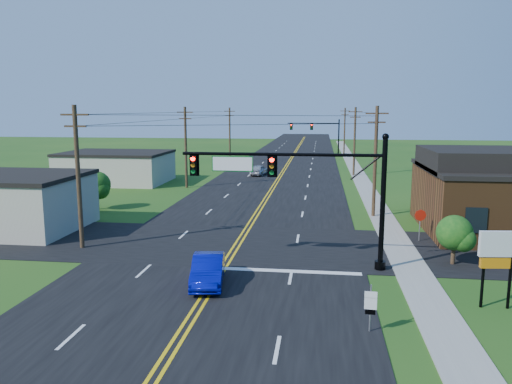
# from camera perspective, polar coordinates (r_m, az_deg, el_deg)

# --- Properties ---
(ground) EXTENTS (260.00, 260.00, 0.00)m
(ground) POSITION_cam_1_polar(r_m,az_deg,el_deg) (21.62, -8.06, -14.47)
(ground) COLOR #194614
(ground) RESTS_ON ground
(road_main) EXTENTS (16.00, 220.00, 0.04)m
(road_main) POSITION_cam_1_polar(r_m,az_deg,el_deg) (69.78, 2.92, 2.26)
(road_main) COLOR black
(road_main) RESTS_ON ground
(road_cross) EXTENTS (70.00, 10.00, 0.04)m
(road_cross) POSITION_cam_1_polar(r_m,az_deg,el_deg) (32.67, -2.43, -6.02)
(road_cross) COLOR black
(road_cross) RESTS_ON ground
(sidewalk) EXTENTS (2.00, 160.00, 0.08)m
(sidewalk) POSITION_cam_1_polar(r_m,az_deg,el_deg) (59.87, 12.21, 0.89)
(sidewalk) COLOR gray
(sidewalk) RESTS_ON ground
(signal_mast_main) EXTENTS (11.30, 0.60, 7.48)m
(signal_mast_main) POSITION_cam_1_polar(r_m,az_deg,el_deg) (27.33, 5.05, 1.04)
(signal_mast_main) COLOR black
(signal_mast_main) RESTS_ON ground
(signal_mast_far) EXTENTS (10.98, 0.60, 7.48)m
(signal_mast_far) POSITION_cam_1_polar(r_m,az_deg,el_deg) (99.11, 6.91, 6.96)
(signal_mast_far) COLOR black
(signal_mast_far) RESTS_ON ground
(cream_bldg_near) EXTENTS (10.20, 8.20, 4.10)m
(cream_bldg_near) POSITION_cam_1_polar(r_m,az_deg,el_deg) (40.48, -26.37, -1.04)
(cream_bldg_near) COLOR beige
(cream_bldg_near) RESTS_ON ground
(cream_bldg_far) EXTENTS (12.20, 9.20, 3.70)m
(cream_bldg_far) POSITION_cam_1_polar(r_m,az_deg,el_deg) (62.41, -15.68, 2.77)
(cream_bldg_far) COLOR beige
(cream_bldg_far) RESTS_ON ground
(utility_pole_left_a) EXTENTS (1.80, 0.28, 9.00)m
(utility_pole_left_a) POSITION_cam_1_polar(r_m,az_deg,el_deg) (32.88, -19.66, 1.89)
(utility_pole_left_a) COLOR #342217
(utility_pole_left_a) RESTS_ON ground
(utility_pole_left_b) EXTENTS (1.80, 0.28, 9.00)m
(utility_pole_left_b) POSITION_cam_1_polar(r_m,az_deg,el_deg) (56.19, -8.03, 5.26)
(utility_pole_left_b) COLOR #342217
(utility_pole_left_b) RESTS_ON ground
(utility_pole_left_c) EXTENTS (1.80, 0.28, 9.00)m
(utility_pole_left_c) POSITION_cam_1_polar(r_m,az_deg,el_deg) (82.48, -3.02, 6.65)
(utility_pole_left_c) COLOR #342217
(utility_pole_left_c) RESTS_ON ground
(utility_pole_right_a) EXTENTS (1.80, 0.28, 9.00)m
(utility_pole_right_a) POSITION_cam_1_polar(r_m,az_deg,el_deg) (41.44, 13.47, 3.64)
(utility_pole_right_a) COLOR #342217
(utility_pole_right_a) RESTS_ON ground
(utility_pole_right_b) EXTENTS (1.80, 0.28, 9.00)m
(utility_pole_right_b) POSITION_cam_1_polar(r_m,az_deg,el_deg) (67.28, 11.20, 5.85)
(utility_pole_right_b) COLOR #342217
(utility_pole_right_b) RESTS_ON ground
(utility_pole_right_c) EXTENTS (1.80, 0.28, 9.00)m
(utility_pole_right_c) POSITION_cam_1_polar(r_m,az_deg,el_deg) (97.20, 10.08, 6.94)
(utility_pole_right_c) COLOR #342217
(utility_pole_right_c) RESTS_ON ground
(tree_right_back) EXTENTS (3.00, 3.00, 4.10)m
(tree_right_back) POSITION_cam_1_polar(r_m,az_deg,el_deg) (46.64, 20.46, 1.29)
(tree_right_back) COLOR #342217
(tree_right_back) RESTS_ON ground
(shrub_corner) EXTENTS (2.00, 2.00, 2.86)m
(shrub_corner) POSITION_cam_1_polar(r_m,az_deg,el_deg) (30.29, 21.74, -4.37)
(shrub_corner) COLOR #342217
(shrub_corner) RESTS_ON ground
(tree_left) EXTENTS (2.40, 2.40, 3.37)m
(tree_left) POSITION_cam_1_polar(r_m,az_deg,el_deg) (45.86, -17.73, 0.76)
(tree_left) COLOR #342217
(tree_left) RESTS_ON ground
(blue_car) EXTENTS (2.16, 4.53, 1.43)m
(blue_car) POSITION_cam_1_polar(r_m,az_deg,el_deg) (25.48, -5.51, -8.93)
(blue_car) COLOR #070C98
(blue_car) RESTS_ON ground
(distant_car) EXTENTS (2.32, 4.31, 1.40)m
(distant_car) POSITION_cam_1_polar(r_m,az_deg,el_deg) (66.46, 0.34, 2.50)
(distant_car) COLOR #B2B1B6
(distant_car) RESTS_ON ground
(route_sign) EXTENTS (0.49, 0.10, 1.96)m
(route_sign) POSITION_cam_1_polar(r_m,az_deg,el_deg) (20.56, 12.95, -12.46)
(route_sign) COLOR slate
(route_sign) RESTS_ON ground
(stop_sign) EXTENTS (0.78, 0.12, 2.18)m
(stop_sign) POSITION_cam_1_polar(r_m,az_deg,el_deg) (34.82, 18.25, -2.90)
(stop_sign) COLOR slate
(stop_sign) RESTS_ON ground
(pylon_sign) EXTENTS (1.72, 0.41, 3.50)m
(pylon_sign) POSITION_cam_1_polar(r_m,az_deg,el_deg) (24.37, 25.97, -6.21)
(pylon_sign) COLOR black
(pylon_sign) RESTS_ON ground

